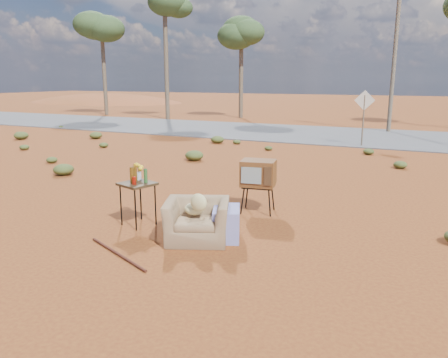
% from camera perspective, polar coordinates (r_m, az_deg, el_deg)
% --- Properties ---
extents(ground, '(140.00, 140.00, 0.00)m').
position_cam_1_polar(ground, '(7.48, -8.16, -7.63)').
color(ground, brown).
rests_on(ground, ground).
extents(highway, '(140.00, 7.00, 0.04)m').
position_cam_1_polar(highway, '(21.33, 14.67, 5.55)').
color(highway, '#565659').
rests_on(highway, ground).
extents(dirt_mound, '(26.00, 18.00, 2.00)m').
position_cam_1_polar(dirt_mound, '(52.37, -15.25, 9.64)').
color(dirt_mound, brown).
rests_on(dirt_mound, ground).
extents(armchair, '(1.34, 1.18, 0.90)m').
position_cam_1_polar(armchair, '(7.20, -2.82, -4.77)').
color(armchair, '#816546').
rests_on(armchair, ground).
extents(tv_unit, '(0.74, 0.63, 1.06)m').
position_cam_1_polar(tv_unit, '(8.62, 4.49, 0.68)').
color(tv_unit, black).
rests_on(tv_unit, ground).
extents(side_table, '(0.69, 0.69, 1.10)m').
position_cam_1_polar(side_table, '(8.02, -11.24, -0.23)').
color(side_table, '#372614').
rests_on(side_table, ground).
extents(rusty_bar, '(1.53, 0.70, 0.04)m').
position_cam_1_polar(rusty_bar, '(6.91, -13.75, -9.44)').
color(rusty_bar, '#4E1F14').
rests_on(rusty_bar, ground).
extents(road_sign, '(0.78, 0.06, 2.19)m').
position_cam_1_polar(road_sign, '(18.01, 17.83, 8.80)').
color(road_sign, brown).
rests_on(road_sign, ground).
extents(eucalyptus_far_left, '(3.20, 3.20, 7.10)m').
position_cam_1_polar(eucalyptus_far_left, '(34.02, -15.68, 18.10)').
color(eucalyptus_far_left, brown).
rests_on(eucalyptus_far_left, ground).
extents(eucalyptus_left, '(3.20, 3.20, 8.10)m').
position_cam_1_polar(eucalyptus_left, '(29.79, -7.75, 21.15)').
color(eucalyptus_left, brown).
rests_on(eucalyptus_left, ground).
extents(eucalyptus_near_left, '(3.20, 3.20, 6.60)m').
position_cam_1_polar(eucalyptus_near_left, '(30.39, 2.29, 18.30)').
color(eucalyptus_near_left, brown).
rests_on(eucalyptus_near_left, ground).
extents(utility_pole_center, '(1.40, 0.20, 8.00)m').
position_cam_1_polar(utility_pole_center, '(23.44, 21.48, 15.84)').
color(utility_pole_center, brown).
rests_on(utility_pole_center, ground).
extents(scrub_patch, '(17.49, 8.07, 0.33)m').
position_cam_1_polar(scrub_patch, '(11.53, 0.46, 0.57)').
color(scrub_patch, '#4C5525').
rests_on(scrub_patch, ground).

